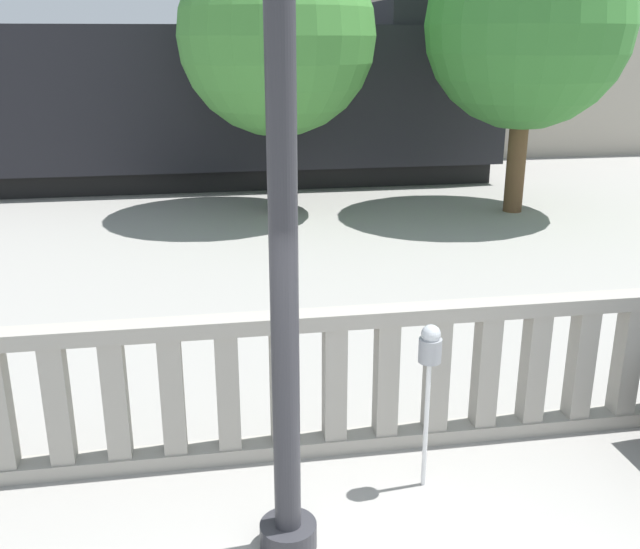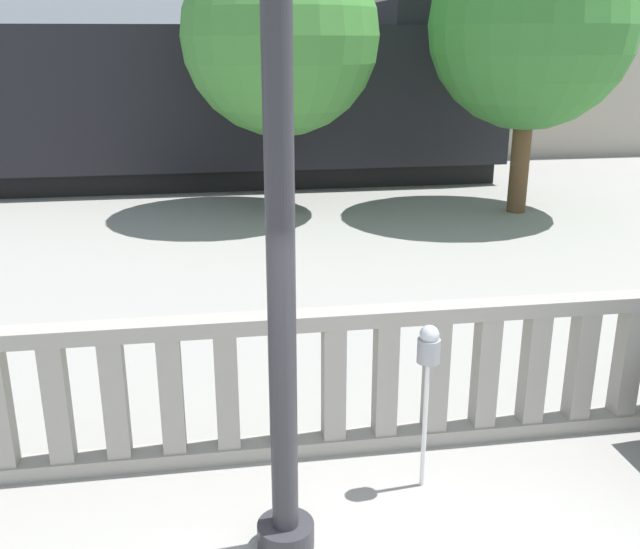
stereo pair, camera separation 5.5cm
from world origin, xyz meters
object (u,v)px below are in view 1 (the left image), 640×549
at_px(train_near, 96,104).
at_px(train_far, 96,80).
at_px(lamppost, 282,158).
at_px(tree_right, 528,26).
at_px(tree_left, 277,36).
at_px(parking_meter, 430,356).

bearing_deg(train_near, train_far, 97.27).
bearing_deg(lamppost, tree_right, 58.20).
bearing_deg(tree_left, lamppost, -96.09).
xyz_separation_m(parking_meter, tree_right, (5.01, 9.49, 2.68)).
height_order(lamppost, train_near, lamppost).
xyz_separation_m(parking_meter, train_near, (-4.27, 13.88, 0.86)).
bearing_deg(train_near, tree_right, -25.30).
distance_m(lamppost, tree_left, 10.95).
relative_size(lamppost, train_far, 0.21).
relative_size(lamppost, train_near, 0.26).
distance_m(parking_meter, train_near, 14.55).
bearing_deg(train_near, tree_left, -40.83).
xyz_separation_m(tree_left, tree_right, (5.09, -0.77, 0.20)).
height_order(parking_meter, tree_right, tree_right).
relative_size(train_far, tree_left, 4.50).
relative_size(parking_meter, tree_left, 0.26).
height_order(tree_left, tree_right, tree_right).
relative_size(tree_left, tree_right, 0.95).
height_order(train_far, tree_right, tree_right).
bearing_deg(train_near, parking_meter, -72.91).
xyz_separation_m(lamppost, tree_right, (6.25, 10.09, 0.94)).
bearing_deg(parking_meter, tree_right, 62.18).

